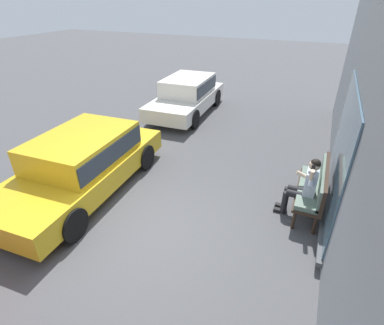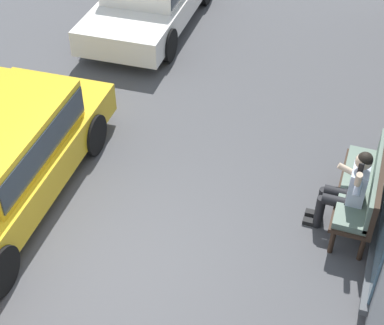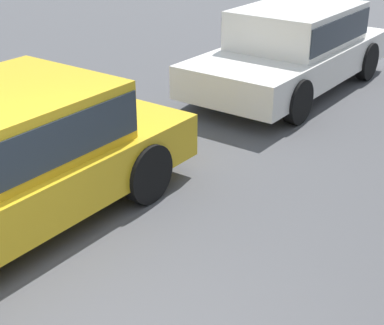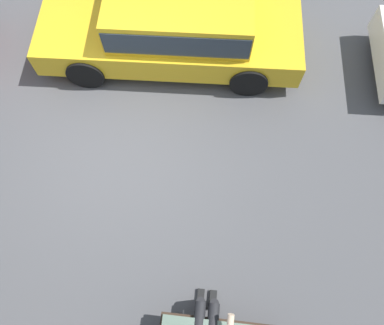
{
  "view_description": "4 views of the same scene",
  "coord_description": "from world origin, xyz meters",
  "views": [
    {
      "loc": [
        3.93,
        2.6,
        4.14
      ],
      "look_at": [
        -1.54,
        0.21,
        0.77
      ],
      "focal_mm": 28.0,
      "sensor_mm": 36.0,
      "label": 1
    },
    {
      "loc": [
        4.46,
        2.6,
        6.08
      ],
      "look_at": [
        -1.41,
        0.54,
        0.78
      ],
      "focal_mm": 55.0,
      "sensor_mm": 36.0,
      "label": 2
    },
    {
      "loc": [
        2.1,
        2.6,
        3.14
      ],
      "look_at": [
        -1.08,
        0.03,
        1.22
      ],
      "focal_mm": 55.0,
      "sensor_mm": 36.0,
      "label": 3
    },
    {
      "loc": [
        -1.47,
        2.6,
        5.79
      ],
      "look_at": [
        -1.25,
        0.66,
        1.19
      ],
      "focal_mm": 35.0,
      "sensor_mm": 36.0,
      "label": 4
    }
  ],
  "objects": [
    {
      "name": "parked_car_near",
      "position": [
        -6.5,
        -2.16,
        0.76
      ],
      "size": [
        4.38,
        1.99,
        1.37
      ],
      "color": "white",
      "rests_on": "ground_plane"
    }
  ]
}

